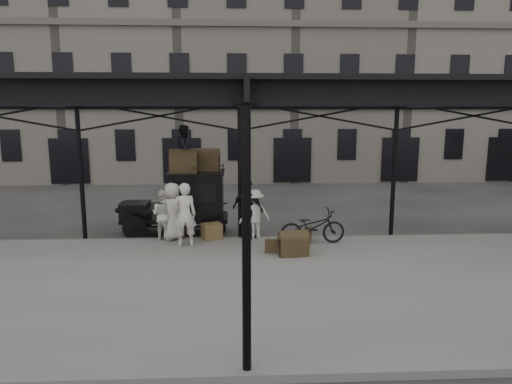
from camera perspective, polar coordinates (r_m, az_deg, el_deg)
ground at (r=13.13m, az=-1.84°, el=-8.56°), size 120.00×120.00×0.00m
platform at (r=11.23m, az=-1.68°, el=-11.45°), size 28.00×8.00×0.15m
canopy at (r=10.74m, az=-1.84°, el=12.23°), size 22.50×9.00×4.74m
building_frontage at (r=30.58m, az=-2.46°, el=15.28°), size 64.00×8.00×14.00m
taxi at (r=15.81m, az=-8.55°, el=-0.96°), size 3.65×1.55×2.18m
porter_left at (r=13.93m, az=-8.92°, el=-2.80°), size 0.78×0.58×1.94m
porter_midleft at (r=14.78m, az=-11.51°, el=-2.79°), size 0.97×0.88×1.62m
porter_centre at (r=14.72m, az=-10.38°, el=-2.38°), size 1.07×0.95×1.83m
porter_official at (r=14.58m, az=-1.03°, el=-2.15°), size 1.20×1.03×1.92m
porter_right at (r=14.62m, az=-0.13°, el=-2.77°), size 1.15×0.84×1.60m
bicycle at (r=14.17m, az=7.06°, el=-4.34°), size 2.12×0.96×1.08m
porter_roof at (r=15.48m, az=-8.87°, el=5.39°), size 0.81×0.92×1.58m
steamer_trunk_roof_near at (r=15.38m, az=-9.06°, el=3.64°), size 0.93×0.60×0.66m
steamer_trunk_roof_far at (r=15.76m, az=-6.17°, el=3.83°), size 0.91×0.59×0.64m
steamer_trunk_platform at (r=13.07m, az=4.68°, el=-6.60°), size 0.87×0.60×0.60m
wicker_hamper at (r=14.76m, az=-5.55°, el=-4.89°), size 0.73×0.64×0.50m
suitcase_upright at (r=14.43m, az=6.63°, el=-5.36°), size 0.28×0.62×0.45m
suitcase_flat at (r=13.28m, az=2.42°, el=-6.77°), size 0.61×0.20×0.40m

